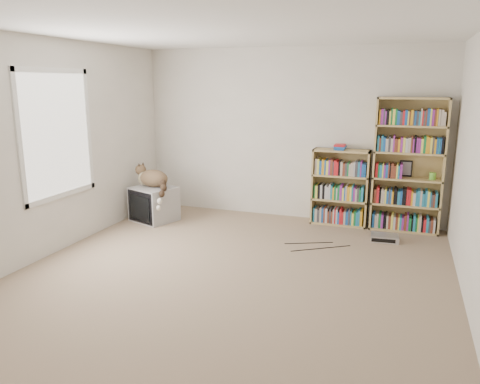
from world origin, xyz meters
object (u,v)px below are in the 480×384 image
(cat, at_px, (154,181))
(dvd_player, at_px, (385,238))
(bookcase_tall, at_px, (408,169))
(bookcase_short, at_px, (340,190))
(crt_tv, at_px, (154,204))

(cat, relative_size, dvd_player, 1.95)
(bookcase_tall, height_order, bookcase_short, bookcase_tall)
(crt_tv, bearing_deg, bookcase_tall, 32.56)
(cat, bearing_deg, bookcase_short, 23.86)
(cat, distance_m, dvd_player, 3.30)
(crt_tv, bearing_deg, bookcase_short, 36.54)
(bookcase_tall, xyz_separation_m, dvd_player, (-0.22, -0.58, -0.82))
(crt_tv, bearing_deg, cat, -2.31)
(crt_tv, xyz_separation_m, bookcase_short, (2.59, 0.75, 0.25))
(crt_tv, height_order, dvd_player, crt_tv)
(cat, relative_size, bookcase_tall, 0.37)
(crt_tv, height_order, bookcase_short, bookcase_short)
(crt_tv, relative_size, bookcase_short, 0.67)
(bookcase_short, height_order, dvd_player, bookcase_short)
(bookcase_tall, relative_size, dvd_player, 5.27)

